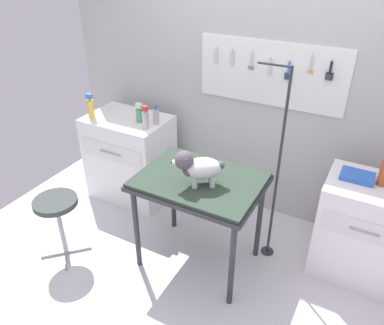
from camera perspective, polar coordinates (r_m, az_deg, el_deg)
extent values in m
cube|color=silver|center=(3.20, 0.08, -18.25)|extent=(4.40, 4.00, 0.04)
cube|color=#B3B6B1|center=(3.52, 10.17, 9.44)|extent=(4.00, 0.06, 2.30)
cube|color=white|center=(3.38, 11.67, 12.90)|extent=(1.30, 0.02, 0.55)
cylinder|color=gray|center=(3.50, 3.71, 16.82)|extent=(0.01, 0.02, 0.01)
cube|color=silver|center=(3.51, 3.59, 15.60)|extent=(0.03, 0.01, 0.13)
cylinder|color=gray|center=(3.44, 6.16, 16.53)|extent=(0.01, 0.02, 0.01)
cube|color=silver|center=(3.45, 6.02, 15.29)|extent=(0.03, 0.01, 0.13)
cylinder|color=gray|center=(3.38, 9.12, 16.24)|extent=(0.01, 0.02, 0.01)
cube|color=silver|center=(3.39, 8.86, 15.07)|extent=(0.01, 0.00, 0.11)
cube|color=silver|center=(3.38, 9.06, 15.04)|extent=(0.01, 0.00, 0.11)
torus|color=#5D4287|center=(3.41, 8.65, 13.91)|extent=(0.03, 0.01, 0.03)
torus|color=#5D4287|center=(3.40, 9.07, 13.84)|extent=(0.03, 0.01, 0.03)
cylinder|color=gray|center=(3.34, 11.81, 15.12)|extent=(0.01, 0.02, 0.01)
cube|color=silver|center=(3.35, 11.62, 13.85)|extent=(0.03, 0.01, 0.13)
cylinder|color=gray|center=(3.30, 14.55, 14.63)|extent=(0.01, 0.02, 0.01)
cylinder|color=blue|center=(3.30, 14.38, 13.68)|extent=(0.02, 0.02, 0.09)
cube|color=blue|center=(3.32, 14.21, 12.49)|extent=(0.06, 0.02, 0.06)
cube|color=#333338|center=(3.31, 14.14, 12.42)|extent=(0.05, 0.01, 0.05)
cylinder|color=gray|center=(3.24, 17.75, 15.33)|extent=(0.01, 0.02, 0.01)
cube|color=silver|center=(3.25, 17.41, 14.13)|extent=(0.01, 0.00, 0.11)
cube|color=silver|center=(3.25, 17.62, 14.09)|extent=(0.01, 0.00, 0.11)
torus|color=gold|center=(3.27, 17.09, 12.93)|extent=(0.03, 0.01, 0.03)
torus|color=gold|center=(3.27, 17.54, 12.84)|extent=(0.03, 0.01, 0.03)
cylinder|color=gray|center=(3.22, 20.36, 14.26)|extent=(0.01, 0.02, 0.01)
cylinder|color=black|center=(3.23, 20.15, 13.29)|extent=(0.02, 0.02, 0.09)
cube|color=black|center=(3.25, 19.92, 12.08)|extent=(0.06, 0.02, 0.06)
cube|color=#333338|center=(3.23, 19.87, 12.01)|extent=(0.05, 0.01, 0.05)
cylinder|color=#2D2D33|center=(3.12, -8.35, -9.85)|extent=(0.04, 0.04, 0.77)
cylinder|color=#2D2D33|center=(2.81, 6.01, -15.13)|extent=(0.04, 0.04, 0.77)
cylinder|color=#2D2D33|center=(3.49, -2.83, -4.53)|extent=(0.04, 0.04, 0.77)
cylinder|color=#2D2D33|center=(3.22, 10.09, -8.50)|extent=(0.04, 0.04, 0.77)
cube|color=#2D2D33|center=(2.89, 1.11, -3.14)|extent=(0.95, 0.70, 0.03)
cube|color=#2A392E|center=(2.87, 1.12, -2.62)|extent=(0.92, 0.68, 0.03)
cylinder|color=#2D2D33|center=(3.51, 11.23, -12.94)|extent=(0.11, 0.11, 0.01)
cylinder|color=#2D2D33|center=(3.01, 12.79, -1.40)|extent=(0.02, 0.02, 1.67)
cylinder|color=#2D2D33|center=(2.71, 12.33, 14.18)|extent=(0.24, 0.02, 0.02)
cylinder|color=silver|center=(2.73, 0.41, -2.99)|extent=(0.04, 0.04, 0.09)
cylinder|color=silver|center=(2.80, 0.24, -2.05)|extent=(0.04, 0.04, 0.09)
cylinder|color=silver|center=(2.75, 3.09, -2.85)|extent=(0.04, 0.04, 0.09)
cylinder|color=silver|center=(2.82, 2.86, -1.92)|extent=(0.04, 0.04, 0.09)
ellipsoid|color=silver|center=(2.73, 1.58, -0.88)|extent=(0.33, 0.30, 0.16)
ellipsoid|color=#514B55|center=(2.72, -0.45, -1.11)|extent=(0.15, 0.16, 0.09)
sphere|color=#514B55|center=(2.68, -1.19, 0.35)|extent=(0.14, 0.14, 0.14)
ellipsoid|color=silver|center=(2.68, -2.44, 0.03)|extent=(0.08, 0.08, 0.04)
sphere|color=black|center=(2.68, -3.03, 0.01)|extent=(0.02, 0.02, 0.02)
ellipsoid|color=#514B55|center=(2.62, -0.80, -0.09)|extent=(0.05, 0.05, 0.08)
ellipsoid|color=#514B55|center=(2.72, -0.99, 1.17)|extent=(0.05, 0.05, 0.08)
sphere|color=#514B55|center=(2.73, 4.33, -0.39)|extent=(0.06, 0.06, 0.06)
cube|color=white|center=(3.96, -9.24, 0.73)|extent=(0.80, 0.56, 0.89)
cube|color=silver|center=(3.68, -12.10, 1.45)|extent=(0.70, 0.01, 0.18)
cylinder|color=#99999E|center=(3.67, -12.18, 1.39)|extent=(0.24, 0.02, 0.02)
cube|color=white|center=(3.31, 24.36, -9.20)|extent=(0.68, 0.52, 0.84)
cube|color=silver|center=(2.99, 24.50, -9.39)|extent=(0.60, 0.01, 0.17)
cylinder|color=#99999E|center=(2.98, 24.48, -9.48)|extent=(0.20, 0.02, 0.02)
cylinder|color=#9E9EA3|center=(3.44, -19.04, -9.52)|extent=(0.04, 0.04, 0.53)
cube|color=#9E9EA3|center=(3.60, -16.63, -12.42)|extent=(0.17, 0.17, 0.02)
cube|color=#9E9EA3|center=(3.69, -18.37, -11.54)|extent=(0.17, 0.17, 0.02)
cube|color=#9E9EA3|center=(3.62, -20.06, -12.85)|extent=(0.17, 0.17, 0.02)
cube|color=#9E9EA3|center=(3.53, -18.33, -13.80)|extent=(0.17, 0.17, 0.02)
cylinder|color=#373E3B|center=(3.27, -19.88, -5.61)|extent=(0.36, 0.36, 0.04)
cylinder|color=#AFB1AD|center=(3.57, -5.43, 6.82)|extent=(0.06, 0.06, 0.14)
cylinder|color=teal|center=(3.53, -5.50, 8.10)|extent=(0.03, 0.03, 0.03)
cube|color=teal|center=(3.51, -5.32, 8.43)|extent=(0.03, 0.01, 0.01)
cylinder|color=#45A166|center=(3.64, -7.89, 6.98)|extent=(0.06, 0.06, 0.12)
cylinder|color=#45A166|center=(3.61, -7.97, 8.02)|extent=(0.03, 0.03, 0.02)
cube|color=silver|center=(3.60, -8.01, 8.49)|extent=(0.06, 0.04, 0.04)
cylinder|color=gold|center=(3.81, -14.96, 7.75)|extent=(0.06, 0.06, 0.18)
cylinder|color=gold|center=(3.77, -15.16, 9.13)|extent=(0.03, 0.03, 0.02)
cube|color=teal|center=(3.76, -15.23, 9.59)|extent=(0.06, 0.04, 0.04)
cylinder|color=#B7ADB7|center=(3.48, -6.98, 6.23)|extent=(0.06, 0.06, 0.16)
cylinder|color=#B7ADB7|center=(3.44, -7.07, 7.57)|extent=(0.03, 0.03, 0.02)
cube|color=red|center=(3.43, -7.11, 8.07)|extent=(0.05, 0.03, 0.04)
cube|color=blue|center=(3.09, 23.62, -1.90)|extent=(0.24, 0.18, 0.04)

